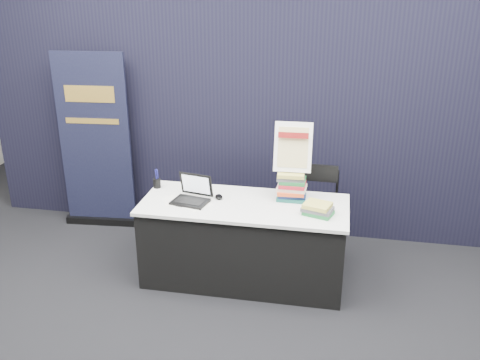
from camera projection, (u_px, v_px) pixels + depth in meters
The scene contains 15 objects.
floor at pixel (232, 313), 4.42m from camera, with size 8.00×8.00×0.00m, color black.
wall_back at pixel (289, 37), 7.42m from camera, with size 8.00×0.02×3.50m, color beige.
drape_partition at pixel (263, 121), 5.43m from camera, with size 6.00×0.08×2.40m, color black.
display_table at pixel (244, 241), 4.78m from camera, with size 1.80×0.75×0.75m.
laptop at pixel (191, 195), 4.66m from camera, with size 0.34×0.30×0.23m.
mouse at pixel (219, 197), 4.73m from camera, with size 0.07×0.10×0.03m, color black.
brochure_left at pixel (183, 200), 4.70m from camera, with size 0.33×0.23×0.00m, color white.
brochure_mid at pixel (192, 203), 4.64m from camera, with size 0.31×0.22×0.00m, color white.
brochure_right at pixel (180, 201), 4.69m from camera, with size 0.25×0.18×0.00m, color white.
pen_cup at pixel (157, 183), 4.96m from camera, with size 0.07×0.07×0.09m, color black.
book_stack_tall at pixel (291, 186), 4.68m from camera, with size 0.24×0.19×0.26m.
book_stack_short at pixel (318, 209), 4.42m from camera, with size 0.27×0.23×0.10m.
info_sign at pixel (293, 148), 4.58m from camera, with size 0.33×0.16×0.44m.
pullup_banner at pixel (96, 152), 5.66m from camera, with size 0.81×0.16×1.89m.
stacking_chair at pixel (313, 213), 4.98m from camera, with size 0.45×0.45×0.95m.
Camera 1 is at (0.76, -3.61, 2.66)m, focal length 40.00 mm.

